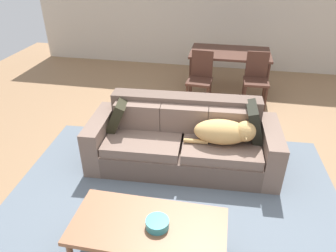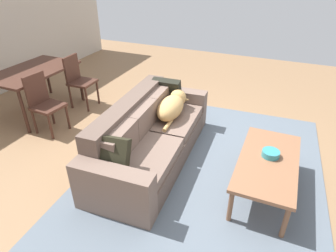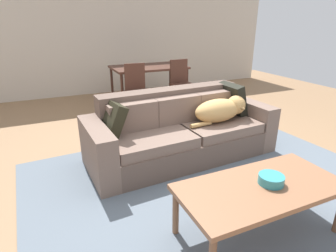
% 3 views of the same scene
% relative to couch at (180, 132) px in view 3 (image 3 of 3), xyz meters
% --- Properties ---
extents(ground_plane, '(10.00, 10.00, 0.00)m').
position_rel_couch_xyz_m(ground_plane, '(0.15, -0.32, -0.31)').
color(ground_plane, '#8E6B4A').
extents(back_partition, '(8.00, 0.12, 2.70)m').
position_rel_couch_xyz_m(back_partition, '(0.15, 3.68, 1.04)').
color(back_partition, beige).
rests_on(back_partition, ground).
extents(area_rug, '(3.77, 3.01, 0.01)m').
position_rel_couch_xyz_m(area_rug, '(0.00, -0.77, -0.31)').
color(area_rug, slate).
rests_on(area_rug, ground).
extents(couch, '(2.31, 1.00, 0.80)m').
position_rel_couch_xyz_m(couch, '(0.00, 0.00, 0.00)').
color(couch, brown).
rests_on(couch, ground).
extents(dog_on_left_cushion, '(0.80, 0.36, 0.30)m').
position_rel_couch_xyz_m(dog_on_left_cushion, '(0.50, -0.12, 0.26)').
color(dog_on_left_cushion, tan).
rests_on(dog_on_left_cushion, couch).
extents(throw_pillow_by_left_arm, '(0.31, 0.41, 0.39)m').
position_rel_couch_xyz_m(throw_pillow_by_left_arm, '(-0.83, 0.01, 0.28)').
color(throw_pillow_by_left_arm, black).
rests_on(throw_pillow_by_left_arm, couch).
extents(throw_pillow_by_right_arm, '(0.24, 0.43, 0.44)m').
position_rel_couch_xyz_m(throw_pillow_by_right_arm, '(0.82, 0.10, 0.30)').
color(throw_pillow_by_right_arm, black).
rests_on(throw_pillow_by_right_arm, couch).
extents(coffee_table, '(1.28, 0.62, 0.44)m').
position_rel_couch_xyz_m(coffee_table, '(-0.07, -1.49, 0.09)').
color(coffee_table, '#905E40').
rests_on(coffee_table, ground).
extents(bowl_on_coffee_table, '(0.19, 0.19, 0.07)m').
position_rel_couch_xyz_m(bowl_on_coffee_table, '(0.01, -1.50, 0.17)').
color(bowl_on_coffee_table, teal).
rests_on(bowl_on_coffee_table, coffee_table).
extents(dining_table, '(1.41, 0.88, 0.75)m').
position_rel_couch_xyz_m(dining_table, '(0.49, 2.37, 0.37)').
color(dining_table, '#47281E').
rests_on(dining_table, ground).
extents(dining_chair_near_left, '(0.43, 0.43, 0.90)m').
position_rel_couch_xyz_m(dining_chair_near_left, '(0.03, 1.75, 0.18)').
color(dining_chair_near_left, '#47281E').
rests_on(dining_chair_near_left, ground).
extents(dining_chair_near_right, '(0.41, 0.41, 0.91)m').
position_rel_couch_xyz_m(dining_chair_near_right, '(0.94, 1.83, 0.20)').
color(dining_chair_near_right, '#47281E').
rests_on(dining_chair_near_right, ground).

